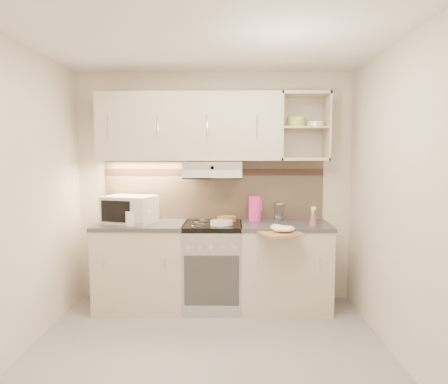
% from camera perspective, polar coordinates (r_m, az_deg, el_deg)
% --- Properties ---
extents(ground, '(3.00, 3.00, 0.00)m').
position_cam_1_polar(ground, '(3.40, -2.45, -22.86)').
color(ground, '#99999B').
rests_on(ground, ground).
extents(room_shell, '(3.04, 2.84, 2.52)m').
position_cam_1_polar(room_shell, '(3.37, -2.15, 5.64)').
color(room_shell, beige).
rests_on(room_shell, ground).
extents(base_cabinet_left, '(0.90, 0.60, 0.86)m').
position_cam_1_polar(base_cabinet_left, '(4.36, -11.65, -10.46)').
color(base_cabinet_left, beige).
rests_on(base_cabinet_left, ground).
extents(worktop_left, '(0.92, 0.62, 0.04)m').
position_cam_1_polar(worktop_left, '(4.26, -11.77, -4.63)').
color(worktop_left, '#47474C').
rests_on(worktop_left, base_cabinet_left).
extents(base_cabinet_right, '(0.90, 0.60, 0.86)m').
position_cam_1_polar(base_cabinet_right, '(4.30, 8.62, -10.64)').
color(base_cabinet_right, beige).
rests_on(base_cabinet_right, ground).
extents(worktop_right, '(0.92, 0.62, 0.04)m').
position_cam_1_polar(worktop_right, '(4.20, 8.70, -4.73)').
color(worktop_right, '#47474C').
rests_on(worktop_right, base_cabinet_right).
extents(electric_range, '(0.60, 0.60, 0.90)m').
position_cam_1_polar(electric_range, '(4.26, -1.60, -10.45)').
color(electric_range, '#B7B7BC').
rests_on(electric_range, ground).
extents(microwave, '(0.58, 0.49, 0.28)m').
position_cam_1_polar(microwave, '(4.29, -13.32, -2.42)').
color(microwave, silver).
rests_on(microwave, worktop_left).
extents(watering_can, '(0.26, 0.14, 0.23)m').
position_cam_1_polar(watering_can, '(4.13, -12.86, -3.55)').
color(watering_can, white).
rests_on(watering_can, worktop_left).
extents(plate_stack, '(0.23, 0.23, 0.05)m').
position_cam_1_polar(plate_stack, '(4.07, -0.35, -4.40)').
color(plate_stack, white).
rests_on(plate_stack, electric_range).
extents(bread_loaf, '(0.20, 0.20, 0.05)m').
position_cam_1_polar(bread_loaf, '(4.30, 0.40, -3.83)').
color(bread_loaf, '#B16B41').
rests_on(bread_loaf, electric_range).
extents(pink_pitcher, '(0.14, 0.13, 0.27)m').
position_cam_1_polar(pink_pitcher, '(4.30, 4.44, -2.35)').
color(pink_pitcher, '#EE31A3').
rests_on(pink_pitcher, worktop_right).
extents(glass_jar, '(0.10, 0.10, 0.19)m').
position_cam_1_polar(glass_jar, '(4.37, 7.84, -2.78)').
color(glass_jar, silver).
rests_on(glass_jar, worktop_right).
extents(spice_jar, '(0.06, 0.06, 0.08)m').
position_cam_1_polar(spice_jar, '(4.12, 7.73, -4.02)').
color(spice_jar, silver).
rests_on(spice_jar, worktop_right).
extents(spray_bottle, '(0.08, 0.08, 0.22)m').
position_cam_1_polar(spray_bottle, '(4.01, 12.58, -3.75)').
color(spray_bottle, pink).
rests_on(spray_bottle, worktop_right).
extents(cutting_board, '(0.46, 0.44, 0.02)m').
position_cam_1_polar(cutting_board, '(3.83, 8.06, -5.85)').
color(cutting_board, tan).
rests_on(cutting_board, base_cabinet_right).
extents(dish_towel, '(0.34, 0.31, 0.07)m').
position_cam_1_polar(dish_towel, '(3.87, 8.33, -5.02)').
color(dish_towel, white).
rests_on(dish_towel, cutting_board).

